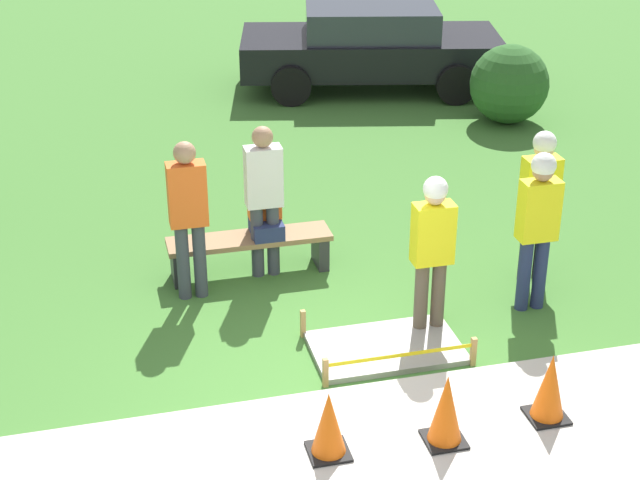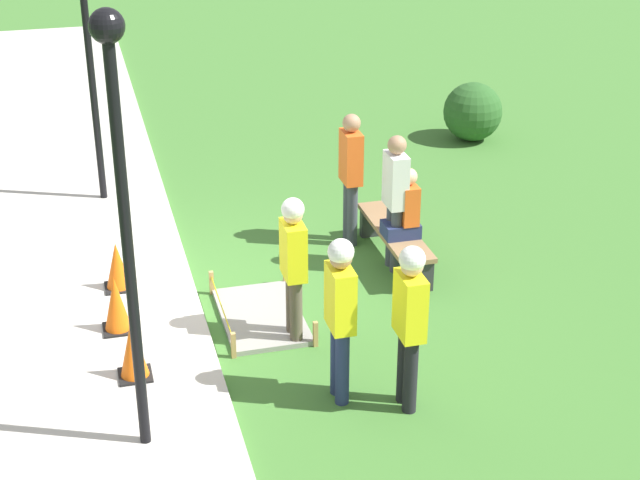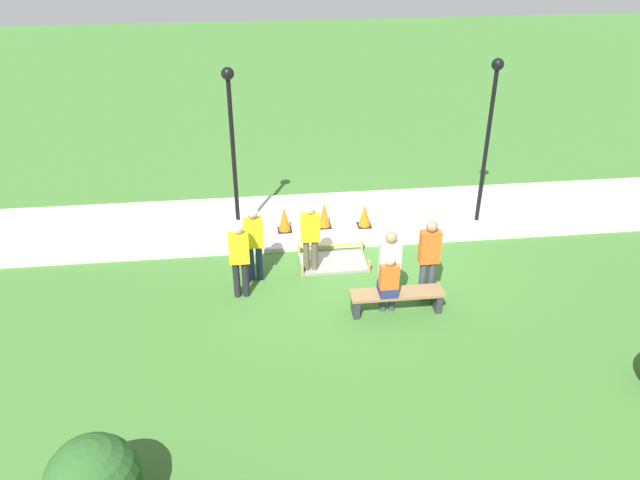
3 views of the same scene
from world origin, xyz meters
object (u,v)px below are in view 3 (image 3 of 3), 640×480
object	(u,v)px
traffic_cone_far_patch	(324,215)
lamppost_near	(232,130)
bystander_in_gray_shirt	(389,267)
person_seated_on_bench	(389,279)
worker_supervisor	(254,237)
traffic_cone_sidewalk_edge	(284,219)
worker_trainee	(310,231)
bystander_in_orange_shirt	(429,255)
park_bench	(397,297)
traffic_cone_near_patch	(365,215)
lamppost_far	(490,119)
worker_assistant	(239,252)

from	to	relation	value
traffic_cone_far_patch	lamppost_near	world-z (taller)	lamppost_near
traffic_cone_far_patch	bystander_in_gray_shirt	world-z (taller)	bystander_in_gray_shirt
traffic_cone_far_patch	person_seated_on_bench	xyz separation A→B (m)	(-0.80, 3.60, 0.38)
traffic_cone_far_patch	worker_supervisor	xyz separation A→B (m)	(1.74, 2.05, 0.62)
person_seated_on_bench	traffic_cone_sidewalk_edge	bearing A→B (deg)	-63.09
traffic_cone_far_patch	worker_trainee	xyz separation A→B (m)	(0.53, 1.87, 0.58)
worker_trainee	bystander_in_orange_shirt	size ratio (longest dim) A/B	0.95
bystander_in_gray_shirt	person_seated_on_bench	bearing A→B (deg)	75.97
traffic_cone_far_patch	park_bench	world-z (taller)	traffic_cone_far_patch
traffic_cone_sidewalk_edge	worker_trainee	size ratio (longest dim) A/B	0.37
person_seated_on_bench	bystander_in_gray_shirt	bearing A→B (deg)	-104.03
bystander_in_gray_shirt	bystander_in_orange_shirt	bearing A→B (deg)	-160.25
traffic_cone_sidewalk_edge	park_bench	bearing A→B (deg)	119.78
traffic_cone_far_patch	person_seated_on_bench	bearing A→B (deg)	102.49
person_seated_on_bench	bystander_in_gray_shirt	distance (m)	0.24
park_bench	person_seated_on_bench	bearing A→B (deg)	14.19
traffic_cone_near_patch	lamppost_far	size ratio (longest dim) A/B	0.15
worker_trainee	worker_assistant	bearing A→B (deg)	27.22
lamppost_near	lamppost_far	world-z (taller)	lamppost_far
bystander_in_orange_shirt	traffic_cone_far_patch	bearing A→B (deg)	-61.82
person_seated_on_bench	worker_trainee	distance (m)	2.19
traffic_cone_sidewalk_edge	worker_assistant	size ratio (longest dim) A/B	0.36
traffic_cone_sidewalk_edge	person_seated_on_bench	size ratio (longest dim) A/B	0.71
traffic_cone_near_patch	bystander_in_gray_shirt	size ratio (longest dim) A/B	0.34
traffic_cone_near_patch	worker_trainee	xyz separation A→B (m)	(1.52, 1.79, 0.61)
person_seated_on_bench	worker_supervisor	size ratio (longest dim) A/B	0.51
lamppost_near	worker_supervisor	bearing A→B (deg)	100.17
person_seated_on_bench	lamppost_far	xyz separation A→B (m)	(-3.05, -3.52, 1.91)
worker_assistant	lamppost_near	distance (m)	3.05
park_bench	worker_trainee	world-z (taller)	worker_trainee
traffic_cone_far_patch	person_seated_on_bench	size ratio (longest dim) A/B	0.73
bystander_in_gray_shirt	worker_assistant	bearing A→B (deg)	-16.19
traffic_cone_far_patch	worker_supervisor	size ratio (longest dim) A/B	0.37
person_seated_on_bench	lamppost_near	xyz separation A→B (m)	(2.89, -3.51, 1.90)
worker_assistant	lamppost_far	world-z (taller)	lamppost_far
park_bench	bystander_in_gray_shirt	world-z (taller)	bystander_in_gray_shirt
bystander_in_gray_shirt	traffic_cone_sidewalk_edge	bearing A→B (deg)	-61.82
traffic_cone_near_patch	worker_trainee	distance (m)	2.42
lamppost_near	lamppost_far	distance (m)	5.94
traffic_cone_far_patch	worker_assistant	bearing A→B (deg)	52.38
traffic_cone_far_patch	bystander_in_gray_shirt	bearing A→B (deg)	103.42
park_bench	lamppost_near	world-z (taller)	lamppost_near
worker_assistant	worker_trainee	distance (m)	1.69
lamppost_near	person_seated_on_bench	bearing A→B (deg)	129.41
bystander_in_gray_shirt	worker_supervisor	bearing A→B (deg)	-29.13
traffic_cone_far_patch	worker_assistant	xyz separation A→B (m)	(2.04, 2.65, 0.62)
lamppost_near	worker_trainee	bearing A→B (deg)	131.08
worker_assistant	bystander_in_gray_shirt	xyz separation A→B (m)	(-2.87, 0.83, -0.03)
worker_assistant	lamppost_near	xyz separation A→B (m)	(0.05, -2.56, 1.66)
worker_supervisor	lamppost_near	size ratio (longest dim) A/B	0.44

